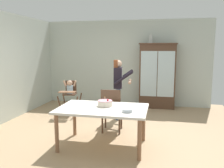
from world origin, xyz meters
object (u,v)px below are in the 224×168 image
object	(u,v)px
dining_chair_far_side	(111,108)
birthday_cake	(105,103)
dining_table	(103,112)
serving_bowl	(127,110)
china_cabinet	(157,76)
ceramic_vase	(151,39)
adult_person	(118,82)
high_chair_with_toddler	(70,91)

from	to	relation	value
dining_chair_far_side	birthday_cake	bearing A→B (deg)	87.38
dining_table	dining_chair_far_side	distance (m)	0.74
birthday_cake	serving_bowl	distance (m)	0.58
china_cabinet	ceramic_vase	distance (m)	1.12
china_cabinet	dining_table	bearing A→B (deg)	-106.22
adult_person	serving_bowl	xyz separation A→B (m)	(0.51, -1.95, -0.20)
ceramic_vase	dining_chair_far_side	world-z (taller)	ceramic_vase
china_cabinet	serving_bowl	xyz separation A→B (m)	(-0.44, -3.37, -0.23)
dining_chair_far_side	dining_table	bearing A→B (deg)	86.27
china_cabinet	dining_chair_far_side	size ratio (longest dim) A/B	2.06
china_cabinet	birthday_cake	bearing A→B (deg)	-106.64
dining_table	dining_chair_far_side	world-z (taller)	dining_chair_far_side
china_cabinet	high_chair_with_toddler	size ratio (longest dim) A/B	2.08
high_chair_with_toddler	dining_chair_far_side	bearing A→B (deg)	-47.57
high_chair_with_toddler	adult_person	bearing A→B (deg)	-14.63
birthday_cake	dining_chair_far_side	xyz separation A→B (m)	(-0.00, 0.61, -0.24)
high_chair_with_toddler	birthday_cake	size ratio (longest dim) A/B	3.39
adult_person	birthday_cake	size ratio (longest dim) A/B	5.47
china_cabinet	high_chair_with_toddler	xyz separation A→B (m)	(-2.34, -1.26, -0.34)
adult_person	ceramic_vase	bearing A→B (deg)	-33.19
dining_chair_far_side	ceramic_vase	bearing A→B (deg)	-108.80
ceramic_vase	birthday_cake	world-z (taller)	ceramic_vase
ceramic_vase	adult_person	world-z (taller)	ceramic_vase
china_cabinet	serving_bowl	distance (m)	3.41
dining_table	birthday_cake	distance (m)	0.19
china_cabinet	ceramic_vase	xyz separation A→B (m)	(-0.23, 0.00, 1.10)
ceramic_vase	adult_person	distance (m)	1.95
dining_table	birthday_cake	xyz separation A→B (m)	(0.01, 0.13, 0.14)
china_cabinet	dining_chair_far_side	xyz separation A→B (m)	(-0.91, -2.43, -0.44)
ceramic_vase	serving_bowl	xyz separation A→B (m)	(-0.21, -3.37, -1.32)
ceramic_vase	serving_bowl	size ratio (longest dim) A/B	1.50
dining_table	serving_bowl	xyz separation A→B (m)	(0.49, -0.20, 0.11)
dining_chair_far_side	china_cabinet	bearing A→B (deg)	-113.63
adult_person	dining_table	bearing A→B (deg)	174.55
ceramic_vase	dining_table	xyz separation A→B (m)	(-0.70, -3.17, -1.43)
high_chair_with_toddler	birthday_cake	xyz separation A→B (m)	(1.43, -1.78, 0.14)
ceramic_vase	dining_chair_far_side	bearing A→B (deg)	-105.73
ceramic_vase	birthday_cake	size ratio (longest dim) A/B	0.96
china_cabinet	high_chair_with_toddler	bearing A→B (deg)	-151.60
high_chair_with_toddler	dining_table	world-z (taller)	high_chair_with_toddler
high_chair_with_toddler	serving_bowl	xyz separation A→B (m)	(1.90, -2.11, 0.11)
adult_person	dining_chair_far_side	size ratio (longest dim) A/B	1.59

